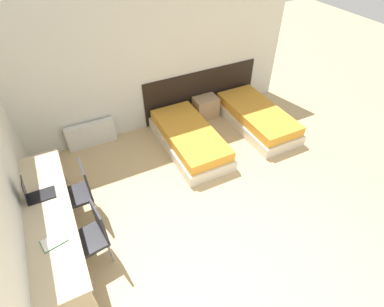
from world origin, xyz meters
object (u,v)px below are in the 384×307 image
laptop (36,194)px  bed_near_window (189,139)px  bed_near_door (257,118)px  chair_near_laptop (80,190)px  nightstand (206,107)px  chair_near_notebook (92,234)px

laptop → bed_near_window: bearing=16.9°
bed_near_door → chair_near_laptop: size_ratio=2.06×
nightstand → chair_near_laptop: bearing=-152.9°
chair_near_laptop → laptop: bearing=-169.3°
bed_near_door → laptop: bearing=-169.3°
bed_near_window → chair_near_laptop: size_ratio=2.06×
chair_near_notebook → bed_near_window: bearing=27.8°
nightstand → laptop: bearing=-155.1°
bed_near_window → chair_near_notebook: size_ratio=2.06×
bed_near_door → nightstand: nightstand is taller
nightstand → chair_near_notebook: (-2.93, -2.33, 0.29)m
chair_near_notebook → chair_near_laptop: bearing=82.1°
bed_near_door → chair_near_notebook: chair_near_notebook is taller
chair_near_laptop → laptop: laptop is taller
bed_near_window → nightstand: size_ratio=3.83×
chair_near_laptop → laptop: size_ratio=2.64×
bed_near_door → chair_near_laptop: 3.80m
bed_near_window → laptop: laptop is taller
bed_near_window → bed_near_door: bearing=0.0°
chair_near_laptop → laptop: (-0.51, -0.10, 0.29)m
nightstand → chair_near_notebook: size_ratio=0.54×
laptop → chair_near_laptop: bearing=11.0°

